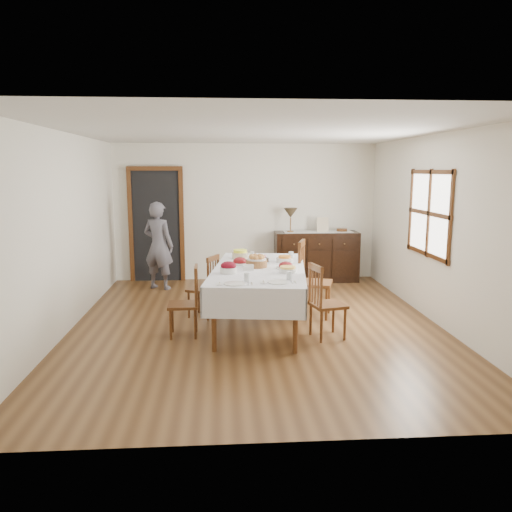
{
  "coord_description": "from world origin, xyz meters",
  "views": [
    {
      "loc": [
        -0.46,
        -6.58,
        2.11
      ],
      "look_at": [
        0.0,
        0.1,
        0.95
      ],
      "focal_mm": 35.0,
      "sensor_mm": 36.0,
      "label": 1
    }
  ],
  "objects": [
    {
      "name": "chair_left_near",
      "position": [
        -0.92,
        -0.37,
        0.46
      ],
      "size": [
        0.39,
        0.39,
        0.91
      ],
      "rotation": [
        0.0,
        0.0,
        -1.55
      ],
      "color": "#522D13",
      "rests_on": "ground"
    },
    {
      "name": "setting_left",
      "position": [
        -0.28,
        -0.93,
        0.83
      ],
      "size": [
        0.44,
        0.31,
        0.1
      ],
      "color": "silver",
      "rests_on": "dining_table"
    },
    {
      "name": "bread_basket",
      "position": [
        0.0,
        0.03,
        0.89
      ],
      "size": [
        0.29,
        0.29,
        0.17
      ],
      "color": "brown",
      "rests_on": "dining_table"
    },
    {
      "name": "chair_right_far",
      "position": [
        0.82,
        0.4,
        0.56
      ],
      "size": [
        0.58,
        0.58,
        1.11
      ],
      "rotation": [
        0.0,
        0.0,
        1.27
      ],
      "color": "#522D13",
      "rests_on": "ground"
    },
    {
      "name": "pineapple_bowl",
      "position": [
        -0.2,
        0.69,
        0.87
      ],
      "size": [
        0.24,
        0.24,
        0.13
      ],
      "color": "#CDB88F",
      "rests_on": "dining_table"
    },
    {
      "name": "glass_far_b",
      "position": [
        0.57,
        0.69,
        0.86
      ],
      "size": [
        0.07,
        0.07,
        0.1
      ],
      "color": "silver",
      "rests_on": "dining_table"
    },
    {
      "name": "ham_platter_b",
      "position": [
        0.38,
        -0.11,
        0.84
      ],
      "size": [
        0.27,
        0.27,
        0.11
      ],
      "color": "silver",
      "rests_on": "dining_table"
    },
    {
      "name": "casserole_dish",
      "position": [
        0.38,
        -0.36,
        0.85
      ],
      "size": [
        0.23,
        0.23,
        0.08
      ],
      "color": "silver",
      "rests_on": "dining_table"
    },
    {
      "name": "glass_far_a",
      "position": [
        -0.02,
        0.7,
        0.86
      ],
      "size": [
        0.06,
        0.06,
        0.1
      ],
      "color": "silver",
      "rests_on": "dining_table"
    },
    {
      "name": "chair_left_far",
      "position": [
        -0.7,
        0.46,
        0.46
      ],
      "size": [
        0.5,
        0.5,
        0.91
      ],
      "rotation": [
        0.0,
        0.0,
        -2.01
      ],
      "color": "#522D13",
      "rests_on": "ground"
    },
    {
      "name": "runner",
      "position": [
        1.36,
        2.72,
        0.95
      ],
      "size": [
        1.3,
        0.35,
        0.01
      ],
      "color": "silver",
      "rests_on": "sideboard"
    },
    {
      "name": "setting_right",
      "position": [
        0.23,
        -0.88,
        0.83
      ],
      "size": [
        0.44,
        0.31,
        0.1
      ],
      "color": "silver",
      "rests_on": "dining_table"
    },
    {
      "name": "beet_bowl",
      "position": [
        -0.38,
        -0.35,
        0.88
      ],
      "size": [
        0.21,
        0.21,
        0.15
      ],
      "color": "silver",
      "rests_on": "dining_table"
    },
    {
      "name": "picture_frame",
      "position": [
        1.44,
        2.67,
        1.08
      ],
      "size": [
        0.22,
        0.08,
        0.28
      ],
      "color": "beige",
      "rests_on": "sideboard"
    },
    {
      "name": "person",
      "position": [
        -1.59,
        2.26,
        0.83
      ],
      "size": [
        0.61,
        0.52,
        1.67
      ],
      "primitive_type": "imported",
      "rotation": [
        0.0,
        0.0,
        2.72
      ],
      "color": "#595661",
      "rests_on": "ground"
    },
    {
      "name": "carrot_bowl",
      "position": [
        0.43,
        0.37,
        0.85
      ],
      "size": [
        0.24,
        0.24,
        0.09
      ],
      "color": "silver",
      "rests_on": "dining_table"
    },
    {
      "name": "sideboard",
      "position": [
        1.34,
        2.72,
        0.47
      ],
      "size": [
        1.57,
        0.57,
        0.94
      ],
      "color": "black",
      "rests_on": "ground"
    },
    {
      "name": "ham_platter_a",
      "position": [
        -0.22,
        0.26,
        0.84
      ],
      "size": [
        0.32,
        0.32,
        0.11
      ],
      "color": "silver",
      "rests_on": "dining_table"
    },
    {
      "name": "dining_table",
      "position": [
        0.04,
        -0.03,
        0.72
      ],
      "size": [
        1.5,
        2.5,
        0.81
      ],
      "rotation": [
        0.0,
        0.0,
        -0.13
      ],
      "color": "silver",
      "rests_on": "ground"
    },
    {
      "name": "chair_right_near",
      "position": [
        0.82,
        -0.58,
        0.48
      ],
      "size": [
        0.48,
        0.48,
        0.96
      ],
      "rotation": [
        0.0,
        0.0,
        1.81
      ],
      "color": "#522D13",
      "rests_on": "ground"
    },
    {
      "name": "butter_dish",
      "position": [
        -0.12,
        -0.17,
        0.85
      ],
      "size": [
        0.15,
        0.11,
        0.07
      ],
      "color": "silver",
      "rests_on": "dining_table"
    },
    {
      "name": "ground",
      "position": [
        0.0,
        0.0,
        0.0
      ],
      "size": [
        6.0,
        6.0,
        0.0
      ],
      "primitive_type": "plane",
      "color": "brown"
    },
    {
      "name": "egg_basket",
      "position": [
        0.08,
        0.43,
        0.84
      ],
      "size": [
        0.26,
        0.26,
        0.1
      ],
      "color": "black",
      "rests_on": "dining_table"
    },
    {
      "name": "table_lamp",
      "position": [
        0.83,
        2.68,
        1.3
      ],
      "size": [
        0.26,
        0.26,
        0.46
      ],
      "color": "brown",
      "rests_on": "sideboard"
    },
    {
      "name": "deco_bowl",
      "position": [
        1.83,
        2.74,
        0.97
      ],
      "size": [
        0.2,
        0.2,
        0.06
      ],
      "color": "#522D13",
      "rests_on": "sideboard"
    },
    {
      "name": "room_shell",
      "position": [
        -0.15,
        0.42,
        1.64
      ],
      "size": [
        5.02,
        6.02,
        2.65
      ],
      "color": "silver",
      "rests_on": "ground"
    }
  ]
}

